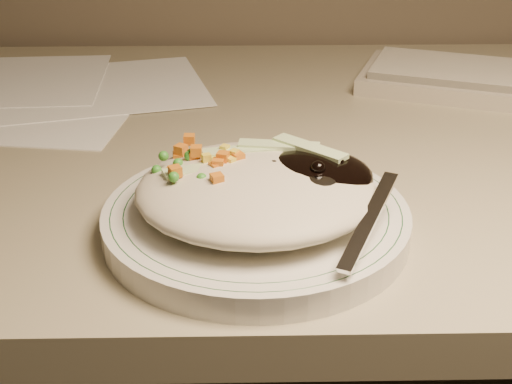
{
  "coord_description": "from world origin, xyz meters",
  "views": [
    {
      "loc": [
        -0.1,
        0.66,
        1.04
      ],
      "look_at": [
        -0.09,
        1.16,
        0.78
      ],
      "focal_mm": 50.0,
      "sensor_mm": 36.0,
      "label": 1
    }
  ],
  "objects": [
    {
      "name": "plate",
      "position": [
        -0.09,
        1.16,
        0.75
      ],
      "size": [
        0.25,
        0.25,
        0.02
      ],
      "primitive_type": "cylinder",
      "color": "silver",
      "rests_on": "desk"
    },
    {
      "name": "desk",
      "position": [
        0.0,
        1.38,
        0.54
      ],
      "size": [
        1.4,
        0.7,
        0.74
      ],
      "color": "gray",
      "rests_on": "ground"
    },
    {
      "name": "papers",
      "position": [
        -0.38,
        1.51,
        0.74
      ],
      "size": [
        0.46,
        0.34,
        0.0
      ],
      "color": "white",
      "rests_on": "desk"
    },
    {
      "name": "plate_rim",
      "position": [
        -0.09,
        1.16,
        0.76
      ],
      "size": [
        0.24,
        0.24,
        0.0
      ],
      "color": "#144723",
      "rests_on": "plate"
    },
    {
      "name": "meal",
      "position": [
        -0.09,
        1.16,
        0.78
      ],
      "size": [
        0.21,
        0.19,
        0.05
      ],
      "color": "#B3AB91",
      "rests_on": "plate"
    }
  ]
}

